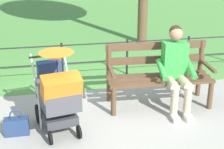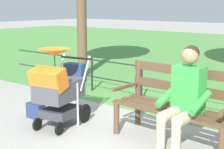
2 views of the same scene
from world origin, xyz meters
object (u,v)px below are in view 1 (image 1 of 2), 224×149
(park_bench, at_px, (158,72))
(person_on_bench, at_px, (176,67))
(stroller, at_px, (57,91))
(handbag, at_px, (17,126))

(park_bench, xyz_separation_m, person_on_bench, (-0.20, 0.22, 0.15))
(person_on_bench, distance_m, stroller, 1.81)
(handbag, bearing_deg, park_bench, -164.99)
(handbag, bearing_deg, person_on_bench, -171.48)
(stroller, height_order, handbag, stroller)
(person_on_bench, relative_size, handbag, 3.45)
(stroller, bearing_deg, person_on_bench, -168.34)
(person_on_bench, relative_size, stroller, 1.11)
(park_bench, height_order, stroller, stroller)
(park_bench, height_order, handbag, park_bench)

